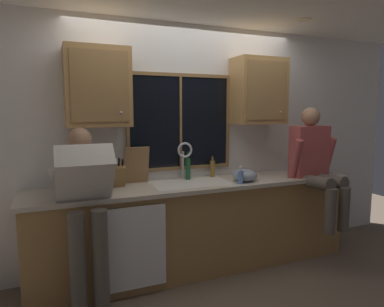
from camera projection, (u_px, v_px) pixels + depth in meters
The scene contains 23 objects.
back_wall at pixel (186, 144), 3.76m from camera, with size 5.72×0.12×2.55m, color silver.
ceiling_downlight_right at pixel (304, 20), 3.38m from camera, with size 0.14×0.14×0.01m, color #FFEAB2.
window_glass at pixel (180, 122), 3.63m from camera, with size 1.10×0.02×0.95m, color black.
window_frame_top at pixel (180, 75), 3.56m from camera, with size 1.17×0.02×0.04m, color olive.
window_frame_bottom at pixel (181, 168), 3.68m from camera, with size 1.17×0.02×0.04m, color olive.
window_frame_left at pixel (128, 123), 3.40m from camera, with size 0.04×0.02×0.95m, color olive.
window_frame_right at pixel (228, 121), 3.84m from camera, with size 0.04×0.02×0.95m, color olive.
window_mullion_center at pixel (181, 122), 3.62m from camera, with size 0.02×0.02×0.95m, color olive.
lower_cabinet_run at pixel (199, 227), 3.55m from camera, with size 3.32×0.58×0.88m, color #A07744.
countertop at pixel (200, 184), 3.47m from camera, with size 3.38×0.62×0.04m, color beige.
dishwasher_front at pixel (133, 249), 2.96m from camera, with size 0.60×0.02×0.74m, color white.
upper_cabinet_left at pixel (98, 87), 3.11m from camera, with size 0.58×0.36×0.72m.
upper_cabinet_right at pixel (259, 91), 3.77m from camera, with size 0.58×0.36×0.72m.
sink at pixel (191, 193), 3.45m from camera, with size 0.80×0.46×0.21m.
faucet at pixel (185, 156), 3.58m from camera, with size 0.18×0.09×0.40m.
person_standing at pixel (85, 198), 2.77m from camera, with size 0.53×0.71×1.50m.
person_sitting_on_counter at pixel (315, 161), 3.69m from camera, with size 0.54×0.61×1.26m.
knife_block at pixel (118, 176), 3.27m from camera, with size 0.12×0.18×0.32m.
cutting_board at pixel (137, 165), 3.42m from camera, with size 0.25×0.02×0.38m, color #997047.
mixing_bowl at pixel (245, 175), 3.54m from camera, with size 0.26×0.26×0.13m, color #8C99A8.
soap_dispenser at pixel (240, 177), 3.41m from camera, with size 0.06×0.07×0.19m.
bottle_green_glass at pixel (212, 168), 3.75m from camera, with size 0.06×0.06×0.23m.
bottle_tall_clear at pixel (188, 168), 3.60m from camera, with size 0.05×0.05×0.30m.
Camera 1 is at (-1.39, -3.42, 1.65)m, focal length 31.89 mm.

